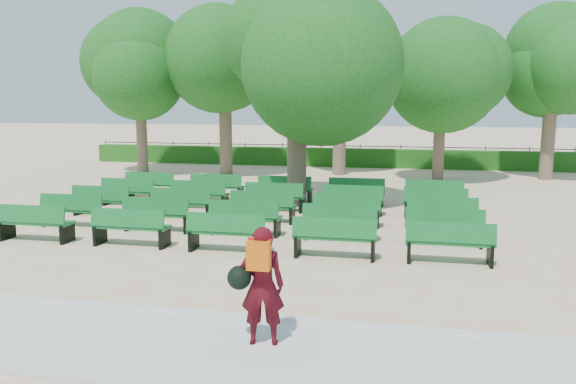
{
  "coord_description": "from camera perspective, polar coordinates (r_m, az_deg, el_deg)",
  "views": [
    {
      "loc": [
        3.06,
        -13.95,
        3.25
      ],
      "look_at": [
        0.42,
        -1.0,
        1.1
      ],
      "focal_mm": 35.0,
      "sensor_mm": 36.0,
      "label": 1
    }
  ],
  "objects": [
    {
      "name": "curb",
      "position": [
        8.88,
        -9.69,
        -12.02
      ],
      "size": [
        30.0,
        0.12,
        0.1
      ],
      "primitive_type": "cube",
      "color": "silver",
      "rests_on": "ground"
    },
    {
      "name": "tree_line",
      "position": [
        24.36,
        4.19,
        1.56
      ],
      "size": [
        21.8,
        6.8,
        7.04
      ],
      "primitive_type": null,
      "color": "#1B5E1C",
      "rests_on": "ground"
    },
    {
      "name": "bench_array",
      "position": [
        15.26,
        -2.61,
        -2.72
      ],
      "size": [
        1.74,
        0.55,
        1.1
      ],
      "rotation": [
        0.0,
        0.0,
        0.0
      ],
      "color": "#126827",
      "rests_on": "ground"
    },
    {
      "name": "paving",
      "position": [
        7.91,
        -12.79,
        -15.02
      ],
      "size": [
        30.0,
        2.2,
        0.06
      ],
      "primitive_type": "cube",
      "color": "silver",
      "rests_on": "ground"
    },
    {
      "name": "person",
      "position": [
        7.45,
        -2.83,
        -9.3
      ],
      "size": [
        0.78,
        0.5,
        1.59
      ],
      "rotation": [
        0.0,
        0.0,
        3.33
      ],
      "color": "#420910",
      "rests_on": "ground"
    },
    {
      "name": "hedge",
      "position": [
        28.25,
        5.25,
        3.52
      ],
      "size": [
        26.0,
        0.7,
        0.9
      ],
      "primitive_type": "cube",
      "color": "#1F5D17",
      "rests_on": "ground"
    },
    {
      "name": "tree_among",
      "position": [
        17.63,
        0.92,
        13.73
      ],
      "size": [
        4.7,
        4.7,
        6.78
      ],
      "color": "brown",
      "rests_on": "ground"
    },
    {
      "name": "ground",
      "position": [
        14.64,
        -0.84,
        -3.58
      ],
      "size": [
        120.0,
        120.0,
        0.0
      ],
      "primitive_type": "plane",
      "color": "#D9B490"
    },
    {
      "name": "fence",
      "position": [
        28.7,
        5.32,
        2.71
      ],
      "size": [
        26.0,
        0.1,
        1.02
      ],
      "primitive_type": null,
      "color": "black",
      "rests_on": "ground"
    }
  ]
}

